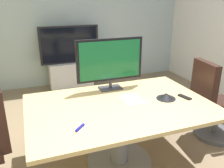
% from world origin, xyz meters
% --- Properties ---
extents(ground_plane, '(7.27, 7.27, 0.00)m').
position_xyz_m(ground_plane, '(0.00, 0.00, 0.00)').
color(ground_plane, '#7A664C').
extents(wall_back_glass_partition, '(5.28, 0.10, 2.90)m').
position_xyz_m(wall_back_glass_partition, '(0.00, 3.14, 1.45)').
color(wall_back_glass_partition, '#9EB2B7').
rests_on(wall_back_glass_partition, ground).
extents(conference_table, '(1.97, 1.32, 0.75)m').
position_xyz_m(conference_table, '(-0.04, 0.13, 0.57)').
color(conference_table, tan).
rests_on(conference_table, ground).
extents(office_chair_right, '(0.62, 0.60, 1.09)m').
position_xyz_m(office_chair_right, '(1.34, 0.20, 0.46)').
color(office_chair_right, '#4C4C51').
rests_on(office_chair_right, ground).
extents(tv_monitor, '(0.84, 0.18, 0.64)m').
position_xyz_m(tv_monitor, '(0.03, 0.61, 1.11)').
color(tv_monitor, '#333338').
rests_on(tv_monitor, conference_table).
extents(wall_display_unit, '(1.20, 0.36, 1.31)m').
position_xyz_m(wall_display_unit, '(-0.07, 2.78, 0.44)').
color(wall_display_unit, '#B7BABC').
rests_on(wall_display_unit, ground).
extents(conference_phone, '(0.22, 0.22, 0.07)m').
position_xyz_m(conference_phone, '(0.52, 0.08, 0.78)').
color(conference_phone, black).
rests_on(conference_phone, conference_table).
extents(remote_control, '(0.09, 0.18, 0.02)m').
position_xyz_m(remote_control, '(0.74, 0.03, 0.76)').
color(remote_control, black).
rests_on(remote_control, conference_table).
extents(whiteboard_marker, '(0.11, 0.11, 0.02)m').
position_xyz_m(whiteboard_marker, '(-0.56, -0.22, 0.76)').
color(whiteboard_marker, '#1919A5').
rests_on(whiteboard_marker, conference_table).
extents(paper_notepad, '(0.21, 0.30, 0.01)m').
position_xyz_m(paper_notepad, '(0.14, 0.19, 0.75)').
color(paper_notepad, white).
rests_on(paper_notepad, conference_table).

